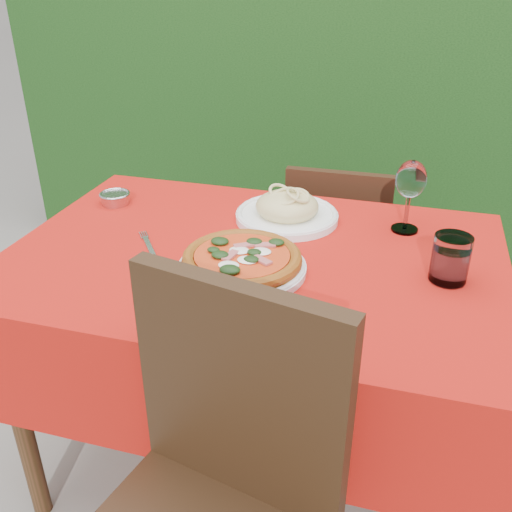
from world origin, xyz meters
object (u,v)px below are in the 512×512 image
(pizza_plate, at_px, (242,261))
(water_glass, at_px, (450,261))
(steel_ramekin, at_px, (115,199))
(pasta_plate, at_px, (287,210))
(fork, at_px, (150,248))
(chair_far, at_px, (337,252))
(wine_glass, at_px, (411,182))
(chair_near, at_px, (212,500))

(pizza_plate, distance_m, water_glass, 0.49)
(pizza_plate, relative_size, steel_ramekin, 3.79)
(pasta_plate, distance_m, fork, 0.41)
(chair_far, distance_m, wine_glass, 0.62)
(pasta_plate, height_order, wine_glass, wine_glass)
(steel_ramekin, bearing_deg, pizza_plate, -30.59)
(pizza_plate, bearing_deg, water_glass, 10.71)
(fork, bearing_deg, pasta_plate, 5.89)
(pizza_plate, relative_size, water_glass, 2.83)
(water_glass, distance_m, wine_glass, 0.29)
(pasta_plate, relative_size, steel_ramekin, 3.45)
(pizza_plate, bearing_deg, steel_ramekin, 149.41)
(pizza_plate, distance_m, pasta_plate, 0.32)
(chair_near, distance_m, steel_ramekin, 1.00)
(water_glass, relative_size, wine_glass, 0.57)
(pasta_plate, bearing_deg, wine_glass, 3.69)
(pizza_plate, height_order, water_glass, water_glass)
(wine_glass, relative_size, steel_ramekin, 2.37)
(chair_near, bearing_deg, steel_ramekin, 139.70)
(chair_near, height_order, pasta_plate, chair_near)
(pasta_plate, distance_m, water_glass, 0.50)
(chair_near, xyz_separation_m, chair_far, (0.05, 1.21, -0.09))
(pizza_plate, bearing_deg, chair_near, -79.52)
(fork, bearing_deg, wine_glass, -11.37)
(pasta_plate, xyz_separation_m, water_glass, (0.44, -0.23, 0.02))
(fork, height_order, steel_ramekin, steel_ramekin)
(chair_near, xyz_separation_m, fork, (-0.36, 0.53, 0.21))
(fork, distance_m, steel_ramekin, 0.34)
(chair_far, height_order, fork, chair_far)
(chair_far, bearing_deg, pizza_plate, 78.37)
(chair_far, bearing_deg, wine_glass, 119.81)
(chair_near, relative_size, water_glass, 8.27)
(water_glass, bearing_deg, wine_glass, 113.64)
(steel_ramekin, bearing_deg, chair_far, 34.15)
(chair_near, relative_size, chair_far, 1.19)
(pasta_plate, distance_m, wine_glass, 0.35)
(fork, bearing_deg, chair_near, -92.64)
(chair_near, bearing_deg, pizza_plate, 113.10)
(fork, bearing_deg, pizza_plate, -46.40)
(chair_far, height_order, water_glass, water_glass)
(chair_far, relative_size, pasta_plate, 2.70)
(chair_far, xyz_separation_m, pasta_plate, (-0.10, -0.40, 0.32))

